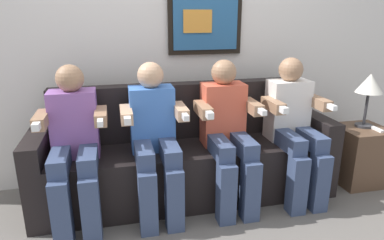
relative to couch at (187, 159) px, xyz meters
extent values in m
plane|color=#66605B|center=(0.00, -0.33, -0.31)|extent=(6.17, 6.17, 0.00)
cube|color=silver|center=(0.00, 0.44, 0.99)|extent=(4.75, 0.05, 2.60)
cube|color=black|center=(0.25, 0.40, 1.04)|extent=(0.63, 0.03, 0.50)
cube|color=#26598C|center=(0.25, 0.38, 1.04)|extent=(0.55, 0.02, 0.42)
cube|color=orange|center=(0.17, 0.37, 1.06)|extent=(0.24, 0.02, 0.18)
cube|color=black|center=(0.00, -0.04, -0.09)|extent=(2.07, 0.58, 0.45)
cube|color=black|center=(0.00, 0.18, 0.36)|extent=(2.07, 0.14, 0.45)
cube|color=black|center=(-1.10, -0.04, 0.00)|extent=(0.14, 0.58, 0.62)
cube|color=black|center=(1.10, -0.04, 0.00)|extent=(0.14, 0.58, 0.62)
cube|color=#8C59A5|center=(-0.82, -0.05, 0.38)|extent=(0.32, 0.20, 0.48)
sphere|color=#9E7556|center=(-0.82, -0.05, 0.70)|extent=(0.19, 0.19, 0.19)
cube|color=#38476B|center=(-0.91, -0.25, 0.20)|extent=(0.12, 0.40, 0.12)
cube|color=#38476B|center=(-0.73, -0.25, 0.20)|extent=(0.12, 0.40, 0.12)
cube|color=#38476B|center=(-0.91, -0.45, -0.09)|extent=(0.12, 0.12, 0.45)
cube|color=#38476B|center=(-0.73, -0.45, -0.09)|extent=(0.12, 0.12, 0.45)
cube|color=#9E7556|center=(-1.01, -0.17, 0.46)|extent=(0.08, 0.28, 0.08)
cube|color=#9E7556|center=(-0.63, -0.17, 0.46)|extent=(0.08, 0.28, 0.08)
cube|color=white|center=(-0.63, -0.33, 0.47)|extent=(0.04, 0.13, 0.04)
cube|color=white|center=(-1.01, -0.33, 0.47)|extent=(0.04, 0.10, 0.04)
cube|color=#3F72CC|center=(-0.27, -0.05, 0.38)|extent=(0.32, 0.20, 0.48)
sphere|color=tan|center=(-0.27, -0.05, 0.70)|extent=(0.19, 0.19, 0.19)
cube|color=#38476B|center=(-0.36, -0.25, 0.20)|extent=(0.12, 0.40, 0.12)
cube|color=#38476B|center=(-0.18, -0.25, 0.20)|extent=(0.12, 0.40, 0.12)
cube|color=#38476B|center=(-0.36, -0.45, -0.09)|extent=(0.12, 0.12, 0.45)
cube|color=#38476B|center=(-0.18, -0.45, -0.09)|extent=(0.12, 0.12, 0.45)
cube|color=tan|center=(-0.46, -0.17, 0.46)|extent=(0.08, 0.28, 0.08)
cube|color=tan|center=(-0.08, -0.17, 0.46)|extent=(0.08, 0.28, 0.08)
cube|color=white|center=(-0.08, -0.33, 0.47)|extent=(0.04, 0.13, 0.04)
cube|color=white|center=(-0.46, -0.33, 0.47)|extent=(0.04, 0.10, 0.04)
cube|color=#D8593F|center=(0.27, -0.05, 0.38)|extent=(0.32, 0.20, 0.48)
sphere|color=#9E7556|center=(0.27, -0.05, 0.70)|extent=(0.19, 0.19, 0.19)
cube|color=#38476B|center=(0.18, -0.25, 0.20)|extent=(0.12, 0.40, 0.12)
cube|color=#38476B|center=(0.36, -0.25, 0.20)|extent=(0.12, 0.40, 0.12)
cube|color=#38476B|center=(0.18, -0.45, -0.09)|extent=(0.12, 0.12, 0.45)
cube|color=#38476B|center=(0.36, -0.45, -0.09)|extent=(0.12, 0.12, 0.45)
cube|color=#9E7556|center=(0.08, -0.17, 0.46)|extent=(0.08, 0.28, 0.08)
cube|color=#9E7556|center=(0.46, -0.17, 0.46)|extent=(0.08, 0.28, 0.08)
cube|color=white|center=(0.46, -0.33, 0.47)|extent=(0.04, 0.13, 0.04)
cube|color=white|center=(0.08, -0.33, 0.47)|extent=(0.04, 0.10, 0.04)
cube|color=white|center=(0.82, -0.05, 0.38)|extent=(0.32, 0.20, 0.48)
sphere|color=#9E7556|center=(0.82, -0.05, 0.70)|extent=(0.19, 0.19, 0.19)
cube|color=#38476B|center=(0.73, -0.25, 0.20)|extent=(0.12, 0.40, 0.12)
cube|color=#38476B|center=(0.91, -0.25, 0.20)|extent=(0.12, 0.40, 0.12)
cube|color=#38476B|center=(0.73, -0.45, -0.09)|extent=(0.12, 0.12, 0.45)
cube|color=#38476B|center=(0.91, -0.45, -0.09)|extent=(0.12, 0.12, 0.45)
cube|color=#9E7556|center=(0.63, -0.17, 0.46)|extent=(0.08, 0.28, 0.08)
cube|color=#9E7556|center=(1.01, -0.17, 0.46)|extent=(0.08, 0.28, 0.08)
cube|color=white|center=(1.01, -0.33, 0.47)|extent=(0.04, 0.13, 0.04)
cube|color=white|center=(0.63, -0.33, 0.47)|extent=(0.04, 0.10, 0.04)
cube|color=brown|center=(1.52, -0.11, -0.06)|extent=(0.40, 0.40, 0.50)
cylinder|color=#333338|center=(1.54, -0.07, 0.20)|extent=(0.14, 0.14, 0.02)
cylinder|color=#333338|center=(1.54, -0.07, 0.35)|extent=(0.02, 0.02, 0.28)
cone|color=silver|center=(1.54, -0.07, 0.57)|extent=(0.22, 0.22, 0.16)
cube|color=white|center=(1.59, -0.19, 0.20)|extent=(0.04, 0.13, 0.02)
camera|label=1|loc=(-0.54, -2.50, 1.14)|focal=32.38mm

